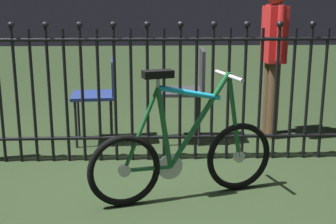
{
  "coord_description": "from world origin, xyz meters",
  "views": [
    {
      "loc": [
        -0.03,
        -3.12,
        1.39
      ],
      "look_at": [
        0.1,
        0.21,
        0.55
      ],
      "focal_mm": 49.77,
      "sensor_mm": 36.0,
      "label": 1
    }
  ],
  "objects_px": {
    "bicycle": "(184,154)",
    "chair_charcoal": "(190,85)",
    "person_visitor": "(274,48)",
    "chair_navy": "(101,91)"
  },
  "relations": [
    {
      "from": "bicycle",
      "to": "chair_charcoal",
      "type": "distance_m",
      "value": 1.33
    },
    {
      "from": "chair_charcoal",
      "to": "person_visitor",
      "type": "xyz_separation_m",
      "value": [
        0.82,
        0.13,
        0.33
      ]
    },
    {
      "from": "chair_charcoal",
      "to": "person_visitor",
      "type": "height_order",
      "value": "person_visitor"
    },
    {
      "from": "person_visitor",
      "to": "bicycle",
      "type": "bearing_deg",
      "value": -124.15
    },
    {
      "from": "chair_charcoal",
      "to": "person_visitor",
      "type": "relative_size",
      "value": 0.6
    },
    {
      "from": "bicycle",
      "to": "chair_charcoal",
      "type": "height_order",
      "value": "bicycle"
    },
    {
      "from": "chair_charcoal",
      "to": "person_visitor",
      "type": "distance_m",
      "value": 0.9
    },
    {
      "from": "bicycle",
      "to": "chair_charcoal",
      "type": "bearing_deg",
      "value": 83.39
    },
    {
      "from": "chair_navy",
      "to": "chair_charcoal",
      "type": "height_order",
      "value": "chair_charcoal"
    },
    {
      "from": "bicycle",
      "to": "chair_navy",
      "type": "bearing_deg",
      "value": 117.96
    }
  ]
}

